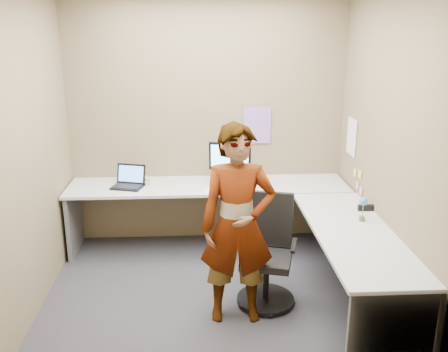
{
  "coord_description": "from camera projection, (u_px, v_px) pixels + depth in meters",
  "views": [
    {
      "loc": [
        -0.11,
        -4.07,
        2.4
      ],
      "look_at": [
        0.13,
        0.25,
        1.05
      ],
      "focal_mm": 40.0,
      "sensor_mm": 36.0,
      "label": 1
    }
  ],
  "objects": [
    {
      "name": "sticky_note_d",
      "position": [
        355.0,
        173.0,
        5.07
      ],
      "size": [
        0.01,
        0.07,
        0.07
      ],
      "primitive_type": "cube",
      "color": "#F2E059",
      "rests_on": "wall_right"
    },
    {
      "name": "origami",
      "position": [
        208.0,
        189.0,
        5.08
      ],
      "size": [
        0.1,
        0.1,
        0.06
      ],
      "primitive_type": "cone",
      "color": "white",
      "rests_on": "desk"
    },
    {
      "name": "flower",
      "position": [
        363.0,
        205.0,
        4.31
      ],
      "size": [
        0.07,
        0.07,
        0.22
      ],
      "color": "brown",
      "rests_on": "desk"
    },
    {
      "name": "trackball_mouse",
      "position": [
        144.0,
        182.0,
        5.31
      ],
      "size": [
        0.12,
        0.08,
        0.07
      ],
      "color": "#B7B7BC",
      "rests_on": "desk"
    },
    {
      "name": "office_chair",
      "position": [
        267.0,
        260.0,
        4.37
      ],
      "size": [
        0.54,
        0.52,
        0.96
      ],
      "rotation": [
        0.0,
        0.0,
        -0.26
      ],
      "color": "black",
      "rests_on": "ground"
    },
    {
      "name": "wall_right",
      "position": [
        385.0,
        149.0,
        4.27
      ],
      "size": [
        0.0,
        2.7,
        2.7
      ],
      "primitive_type": "plane",
      "rotation": [
        1.57,
        0.0,
        -1.57
      ],
      "color": "brown",
      "rests_on": "ground"
    },
    {
      "name": "sticky_note_a",
      "position": [
        360.0,
        174.0,
        4.92
      ],
      "size": [
        0.01,
        0.07,
        0.07
      ],
      "primitive_type": "cube",
      "color": "#F2E059",
      "rests_on": "wall_right"
    },
    {
      "name": "wall_back",
      "position": [
        207.0,
        121.0,
        5.43
      ],
      "size": [
        3.0,
        0.0,
        3.0
      ],
      "primitive_type": "plane",
      "rotation": [
        1.57,
        0.0,
        0.0
      ],
      "color": "brown",
      "rests_on": "ground"
    },
    {
      "name": "calendar_white",
      "position": [
        352.0,
        137.0,
        5.16
      ],
      "size": [
        0.01,
        0.28,
        0.38
      ],
      "primitive_type": "cube",
      "color": "white",
      "rests_on": "wall_right"
    },
    {
      "name": "ground",
      "position": [
        212.0,
        293.0,
        4.6
      ],
      "size": [
        3.0,
        3.0,
        0.0
      ],
      "primitive_type": "plane",
      "color": "#29292F",
      "rests_on": "ground"
    },
    {
      "name": "stapler",
      "position": [
        366.0,
        208.0,
        4.58
      ],
      "size": [
        0.15,
        0.04,
        0.05
      ],
      "primitive_type": "cube",
      "rotation": [
        0.0,
        0.0,
        -0.01
      ],
      "color": "black",
      "rests_on": "desk"
    },
    {
      "name": "paper_ream",
      "position": [
        230.0,
        184.0,
        5.23
      ],
      "size": [
        0.31,
        0.26,
        0.05
      ],
      "primitive_type": "cube",
      "rotation": [
        0.0,
        0.0,
        -0.25
      ],
      "color": "red",
      "rests_on": "desk"
    },
    {
      "name": "sticky_note_b",
      "position": [
        357.0,
        185.0,
        5.0
      ],
      "size": [
        0.01,
        0.07,
        0.07
      ],
      "primitive_type": "cube",
      "color": "pink",
      "rests_on": "wall_right"
    },
    {
      "name": "calendar_purple",
      "position": [
        257.0,
        126.0,
        5.47
      ],
      "size": [
        0.3,
        0.01,
        0.4
      ],
      "primitive_type": "cube",
      "color": "#846BB7",
      "rests_on": "wall_back"
    },
    {
      "name": "wall_left",
      "position": [
        29.0,
        154.0,
        4.11
      ],
      "size": [
        0.0,
        2.7,
        2.7
      ],
      "primitive_type": "plane",
      "rotation": [
        1.57,
        0.0,
        1.57
      ],
      "color": "brown",
      "rests_on": "ground"
    },
    {
      "name": "monitor",
      "position": [
        230.0,
        159.0,
        5.17
      ],
      "size": [
        0.43,
        0.17,
        0.41
      ],
      "rotation": [
        0.0,
        0.0,
        -0.25
      ],
      "color": "black",
      "rests_on": "paper_ream"
    },
    {
      "name": "person",
      "position": [
        238.0,
        225.0,
        4.0
      ],
      "size": [
        0.61,
        0.4,
        1.66
      ],
      "primitive_type": "imported",
      "rotation": [
        0.0,
        0.0,
        0.01
      ],
      "color": "#999399",
      "rests_on": "ground"
    },
    {
      "name": "sticky_note_c",
      "position": [
        361.0,
        191.0,
        4.89
      ],
      "size": [
        0.01,
        0.07,
        0.07
      ],
      "primitive_type": "cube",
      "color": "pink",
      "rests_on": "wall_right"
    },
    {
      "name": "laptop",
      "position": [
        129.0,
        181.0,
        5.24
      ],
      "size": [
        0.37,
        0.33,
        0.22
      ],
      "rotation": [
        0.0,
        0.0,
        -0.28
      ],
      "color": "black",
      "rests_on": "desk"
    },
    {
      "name": "desk",
      "position": [
        255.0,
        217.0,
        4.81
      ],
      "size": [
        2.98,
        2.58,
        0.73
      ],
      "color": "#BABABA",
      "rests_on": "ground"
    }
  ]
}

